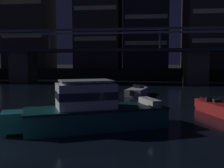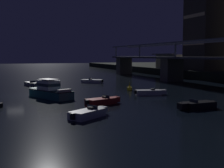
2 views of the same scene
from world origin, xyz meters
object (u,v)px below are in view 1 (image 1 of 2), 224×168
speedboat_mid_left (137,92)px  channel_buoy (78,91)px  speedboat_mid_right (219,108)px  river_bridge (106,59)px  cabin_cruiser_near_left (90,110)px  tower_east_tall (216,2)px  tower_central (146,6)px

speedboat_mid_left → channel_buoy: 6.83m
speedboat_mid_right → channel_buoy: bearing=144.3°
river_bridge → cabin_cruiser_near_left: size_ratio=10.86×
tower_east_tall → channel_buoy: (-22.88, -32.39, -16.33)m
cabin_cruiser_near_left → speedboat_mid_right: 10.14m
tower_central → channel_buoy: tower_central is taller
river_bridge → tower_east_tall: bearing=33.6°
river_bridge → channel_buoy: 18.05m
river_bridge → speedboat_mid_left: (6.19, -17.04, -3.91)m
river_bridge → speedboat_mid_left: bearing=-70.0°
speedboat_mid_right → channel_buoy: 16.21m
channel_buoy → tower_east_tall: bearing=54.8°
speedboat_mid_left → cabin_cruiser_near_left: bearing=-97.9°
river_bridge → tower_east_tall: tower_east_tall is taller
river_bridge → speedboat_mid_right: size_ratio=19.43×
speedboat_mid_left → channel_buoy: (-6.80, -0.58, 0.06)m
river_bridge → tower_east_tall: size_ratio=3.37×
river_bridge → tower_central: bearing=67.7°
tower_east_tall → speedboat_mid_right: tower_east_tall is taller
cabin_cruiser_near_left → tower_central: bearing=86.6°
tower_east_tall → channel_buoy: bearing=-125.2°
speedboat_mid_left → river_bridge: bearing=110.0°
tower_central → cabin_cruiser_near_left: bearing=-93.4°
speedboat_mid_right → river_bridge: bearing=114.9°
cabin_cruiser_near_left → speedboat_mid_left: cabin_cruiser_near_left is taller
tower_central → channel_buoy: 39.04m
cabin_cruiser_near_left → channel_buoy: size_ratio=5.21×
speedboat_mid_left → speedboat_mid_right: size_ratio=1.02×
river_bridge → speedboat_mid_left: river_bridge is taller
speedboat_mid_left → speedboat_mid_right: 11.89m
tower_central → speedboat_mid_left: size_ratio=5.64×
speedboat_mid_right → speedboat_mid_left: bearing=122.3°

